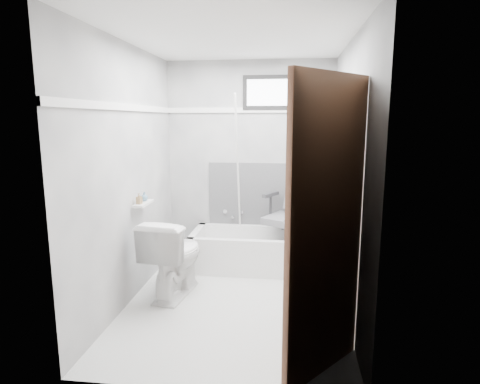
% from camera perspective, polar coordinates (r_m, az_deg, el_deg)
% --- Properties ---
extents(floor, '(2.60, 2.60, 0.00)m').
position_cam_1_polar(floor, '(3.96, -0.65, -15.30)').
color(floor, white).
rests_on(floor, ground).
extents(ceiling, '(2.60, 2.60, 0.00)m').
position_cam_1_polar(ceiling, '(3.64, -0.73, 21.18)').
color(ceiling, silver).
rests_on(ceiling, floor).
extents(wall_back, '(2.00, 0.02, 2.40)m').
position_cam_1_polar(wall_back, '(4.89, 1.37, 4.29)').
color(wall_back, slate).
rests_on(wall_back, floor).
extents(wall_front, '(2.00, 0.02, 2.40)m').
position_cam_1_polar(wall_front, '(2.35, -4.96, -2.36)').
color(wall_front, slate).
rests_on(wall_front, floor).
extents(wall_left, '(0.02, 2.60, 2.40)m').
position_cam_1_polar(wall_left, '(3.87, -15.52, 2.32)').
color(wall_left, slate).
rests_on(wall_left, floor).
extents(wall_right, '(0.02, 2.60, 2.40)m').
position_cam_1_polar(wall_right, '(3.62, 15.23, 1.78)').
color(wall_right, slate).
rests_on(wall_right, floor).
extents(bathtub, '(1.50, 0.70, 0.42)m').
position_cam_1_polar(bathtub, '(4.73, 2.35, -8.22)').
color(bathtub, white).
rests_on(bathtub, floor).
extents(office_chair, '(0.83, 0.83, 1.06)m').
position_cam_1_polar(office_chair, '(4.64, 7.23, -3.00)').
color(office_chair, '#595A5E').
rests_on(office_chair, bathtub).
extents(toilet, '(0.55, 0.84, 0.77)m').
position_cam_1_polar(toilet, '(4.04, -9.32, -9.04)').
color(toilet, white).
rests_on(toilet, floor).
extents(door, '(0.78, 0.78, 2.00)m').
position_cam_1_polar(door, '(2.42, 18.74, -7.39)').
color(door, brown).
rests_on(door, floor).
extents(window, '(0.66, 0.04, 0.40)m').
position_cam_1_polar(window, '(4.84, 4.43, 13.92)').
color(window, black).
rests_on(window, wall_back).
extents(backerboard, '(1.50, 0.02, 0.78)m').
position_cam_1_polar(backerboard, '(4.92, 4.24, -0.41)').
color(backerboard, '#4C4C4F').
rests_on(backerboard, wall_back).
extents(trim_back, '(2.00, 0.02, 0.06)m').
position_cam_1_polar(trim_back, '(4.85, 1.39, 11.57)').
color(trim_back, white).
rests_on(trim_back, wall_back).
extents(trim_left, '(0.02, 2.60, 0.06)m').
position_cam_1_polar(trim_left, '(3.84, -15.79, 11.52)').
color(trim_left, white).
rests_on(trim_left, wall_left).
extents(pole, '(0.02, 0.56, 1.88)m').
position_cam_1_polar(pole, '(4.69, -0.25, 2.18)').
color(pole, silver).
rests_on(pole, bathtub).
extents(shelf, '(0.10, 0.32, 0.02)m').
position_cam_1_polar(shelf, '(4.04, -13.58, -1.61)').
color(shelf, silver).
rests_on(shelf, wall_left).
extents(soap_bottle_a, '(0.06, 0.06, 0.10)m').
position_cam_1_polar(soap_bottle_a, '(3.96, -14.16, -0.91)').
color(soap_bottle_a, olive).
rests_on(soap_bottle_a, shelf).
extents(soap_bottle_b, '(0.10, 0.10, 0.09)m').
position_cam_1_polar(soap_bottle_b, '(4.08, -13.45, -0.61)').
color(soap_bottle_b, slate).
rests_on(soap_bottle_b, shelf).
extents(faucet, '(0.26, 0.10, 0.16)m').
position_cam_1_polar(faucet, '(5.00, -0.98, -3.15)').
color(faucet, silver).
rests_on(faucet, wall_back).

